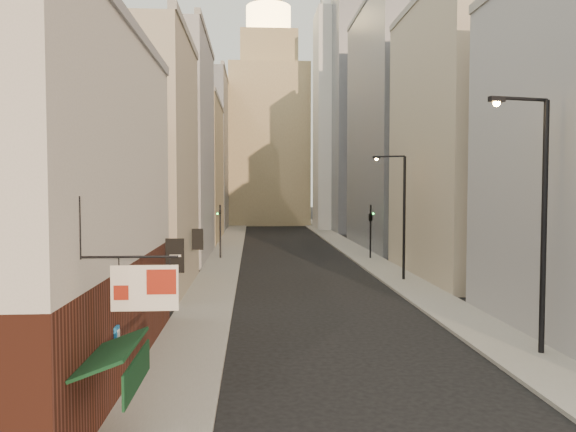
# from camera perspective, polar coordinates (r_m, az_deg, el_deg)

# --- Properties ---
(sidewalk_left) EXTENTS (3.00, 140.00, 0.15)m
(sidewalk_left) POSITION_cam_1_polar(r_m,az_deg,el_deg) (65.85, -5.84, -2.78)
(sidewalk_left) COLOR gray
(sidewalk_left) RESTS_ON ground
(sidewalk_right) EXTENTS (3.00, 140.00, 0.15)m
(sidewalk_right) POSITION_cam_1_polar(r_m,az_deg,el_deg) (66.61, 5.42, -2.71)
(sidewalk_right) COLOR gray
(sidewalk_right) RESTS_ON ground
(near_building_left) EXTENTS (8.30, 23.04, 12.30)m
(near_building_left) POSITION_cam_1_polar(r_m,az_deg,el_deg) (20.73, -23.55, 1.19)
(near_building_left) COLOR #4E2216
(near_building_left) RESTS_ON ground
(left_bldg_beige) EXTENTS (8.00, 12.00, 16.00)m
(left_bldg_beige) POSITION_cam_1_polar(r_m,az_deg,el_deg) (37.39, -16.15, 5.00)
(left_bldg_beige) COLOR tan
(left_bldg_beige) RESTS_ON ground
(left_bldg_grey) EXTENTS (8.00, 16.00, 20.00)m
(left_bldg_grey) POSITION_cam_1_polar(r_m,az_deg,el_deg) (53.21, -12.41, 6.53)
(left_bldg_grey) COLOR gray
(left_bldg_grey) RESTS_ON ground
(left_bldg_tan) EXTENTS (8.00, 18.00, 17.00)m
(left_bldg_tan) POSITION_cam_1_polar(r_m,az_deg,el_deg) (70.97, -10.17, 4.41)
(left_bldg_tan) COLOR tan
(left_bldg_tan) RESTS_ON ground
(left_bldg_wingrid) EXTENTS (8.00, 20.00, 24.00)m
(left_bldg_wingrid) POSITION_cam_1_polar(r_m,az_deg,el_deg) (91.00, -8.74, 6.28)
(left_bldg_wingrid) COLOR gray
(left_bldg_wingrid) RESTS_ON ground
(right_bldg_beige) EXTENTS (8.00, 16.00, 20.00)m
(right_bldg_beige) POSITION_cam_1_polar(r_m,az_deg,el_deg) (43.63, 17.96, 7.28)
(right_bldg_beige) COLOR tan
(right_bldg_beige) RESTS_ON ground
(right_bldg_wingrid) EXTENTS (8.00, 20.00, 26.00)m
(right_bldg_wingrid) POSITION_cam_1_polar(r_m,az_deg,el_deg) (62.87, 11.22, 8.72)
(right_bldg_wingrid) COLOR gray
(right_bldg_wingrid) RESTS_ON ground
(highrise) EXTENTS (21.00, 23.00, 51.20)m
(highrise) POSITION_cam_1_polar(r_m,az_deg,el_deg) (93.13, 10.44, 14.67)
(highrise) COLOR gray
(highrise) RESTS_ON ground
(clock_tower) EXTENTS (14.00, 14.00, 44.90)m
(clock_tower) POSITION_cam_1_polar(r_m,az_deg,el_deg) (103.12, -1.98, 9.05)
(clock_tower) COLOR tan
(clock_tower) RESTS_ON ground
(white_tower) EXTENTS (8.00, 8.00, 41.50)m
(white_tower) POSITION_cam_1_polar(r_m,az_deg,el_deg) (90.37, 5.38, 10.53)
(white_tower) COLOR silver
(white_tower) RESTS_ON ground
(streetlamp_near) EXTENTS (2.58, 0.73, 9.94)m
(streetlamp_near) POSITION_cam_1_polar(r_m,az_deg,el_deg) (23.48, 24.11, 0.51)
(streetlamp_near) COLOR black
(streetlamp_near) RESTS_ON ground
(streetlamp_mid) EXTENTS (2.23, 0.87, 8.79)m
(streetlamp_mid) POSITION_cam_1_polar(r_m,az_deg,el_deg) (39.86, 11.40, 0.63)
(streetlamp_mid) COLOR black
(streetlamp_mid) RESTS_ON ground
(traffic_light_left) EXTENTS (0.59, 0.51, 5.00)m
(traffic_light_left) POSITION_cam_1_polar(r_m,az_deg,el_deg) (51.33, -6.91, -0.38)
(traffic_light_left) COLOR black
(traffic_light_left) RESTS_ON ground
(traffic_light_right) EXTENTS (0.79, 0.79, 5.00)m
(traffic_light_right) POSITION_cam_1_polar(r_m,az_deg,el_deg) (51.53, 8.39, -0.11)
(traffic_light_right) COLOR black
(traffic_light_right) RESTS_ON ground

